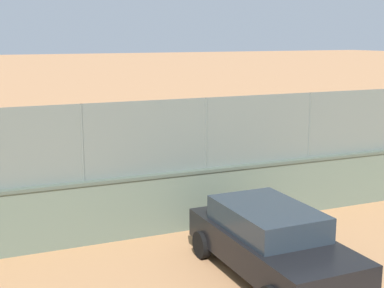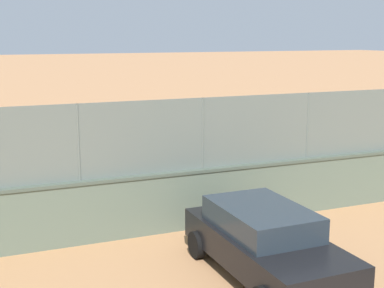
% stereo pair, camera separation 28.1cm
% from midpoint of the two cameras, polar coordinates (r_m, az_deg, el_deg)
% --- Properties ---
extents(ground_plane, '(260.00, 260.00, 0.00)m').
position_cam_midpoint_polar(ground_plane, '(26.15, -6.03, 0.33)').
color(ground_plane, tan).
extents(perimeter_wall, '(32.70, 1.75, 1.57)m').
position_cam_midpoint_polar(perimeter_wall, '(14.34, 1.68, -5.58)').
color(perimeter_wall, slate).
rests_on(perimeter_wall, ground_plane).
extents(fence_panel_on_wall, '(32.10, 1.33, 1.85)m').
position_cam_midpoint_polar(fence_panel_on_wall, '(13.94, 1.73, 1.14)').
color(fence_panel_on_wall, slate).
rests_on(fence_panel_on_wall, perimeter_wall).
extents(player_crossing_court, '(0.68, 1.13, 1.49)m').
position_cam_midpoint_polar(player_crossing_court, '(22.66, 8.81, 0.80)').
color(player_crossing_court, '#591919').
rests_on(player_crossing_court, ground_plane).
extents(player_baseline_waiting, '(1.21, 0.74, 1.60)m').
position_cam_midpoint_polar(player_baseline_waiting, '(23.69, -1.60, 1.56)').
color(player_baseline_waiting, black).
rests_on(player_baseline_waiting, ground_plane).
extents(player_at_service_line, '(0.70, 0.81, 1.52)m').
position_cam_midpoint_polar(player_at_service_line, '(24.18, -10.66, 1.43)').
color(player_at_service_line, '#B2B2B2').
rests_on(player_at_service_line, ground_plane).
extents(sports_ball, '(0.15, 0.15, 0.15)m').
position_cam_midpoint_polar(sports_ball, '(21.68, 13.98, -2.03)').
color(sports_ball, '#3399D8').
rests_on(sports_ball, ground_plane).
extents(parked_car_black, '(2.15, 4.42, 1.48)m').
position_cam_midpoint_polar(parked_car_black, '(11.53, 8.40, -10.07)').
color(parked_car_black, black).
rests_on(parked_car_black, ground_plane).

